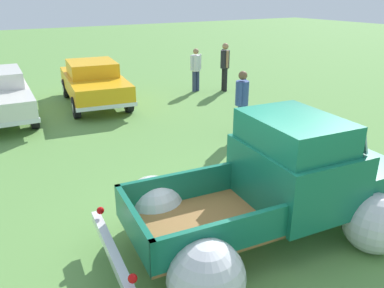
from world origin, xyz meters
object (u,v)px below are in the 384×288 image
(spectator_2, at_px, (242,99))
(spectator_1, at_px, (225,64))
(spectator_0, at_px, (196,67))
(show_car_1, at_px, (94,81))
(vintage_pickup_truck, at_px, (280,191))
(lane_cone_0, at_px, (289,149))

(spectator_2, bearing_deg, spectator_1, -69.72)
(spectator_0, xyz_separation_m, spectator_2, (-1.52, -4.84, 0.07))
(spectator_1, height_order, spectator_2, spectator_1)
(show_car_1, height_order, spectator_1, spectator_1)
(vintage_pickup_truck, bearing_deg, show_car_1, 96.22)
(spectator_1, bearing_deg, spectator_0, -16.08)
(spectator_2, relative_size, lane_cone_0, 2.74)
(spectator_2, bearing_deg, show_car_1, -14.36)
(vintage_pickup_truck, relative_size, spectator_1, 2.64)
(vintage_pickup_truck, xyz_separation_m, lane_cone_0, (2.12, 1.97, -0.45))
(vintage_pickup_truck, relative_size, show_car_1, 1.08)
(spectator_0, bearing_deg, spectator_1, -129.32)
(vintage_pickup_truck, distance_m, spectator_1, 9.52)
(spectator_2, bearing_deg, lane_cone_0, 136.59)
(spectator_1, xyz_separation_m, lane_cone_0, (-2.62, -6.28, -0.73))
(spectator_0, distance_m, spectator_1, 1.11)
(vintage_pickup_truck, relative_size, spectator_2, 2.76)
(vintage_pickup_truck, height_order, spectator_0, vintage_pickup_truck)
(show_car_1, distance_m, lane_cone_0, 7.34)
(spectator_0, relative_size, spectator_2, 0.94)
(vintage_pickup_truck, xyz_separation_m, show_car_1, (-0.13, 8.94, 0.02))
(show_car_1, height_order, spectator_0, spectator_0)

